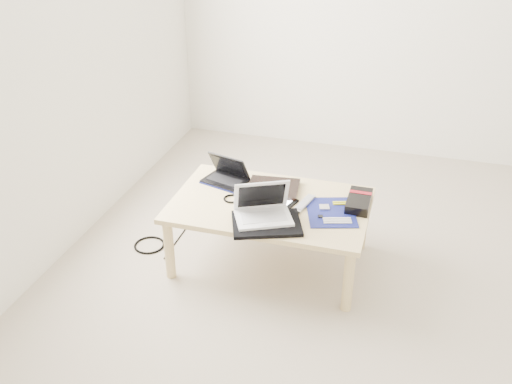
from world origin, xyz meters
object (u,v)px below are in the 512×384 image
(coffee_table, at_px, (270,210))
(white_laptop, at_px, (263,210))
(netbook, at_px, (226,176))
(gpu_box, at_px, (359,201))

(coffee_table, xyz_separation_m, white_laptop, (0.01, -0.19, 0.11))
(coffee_table, relative_size, netbook, 3.78)
(white_laptop, height_order, gpu_box, white_laptop)
(coffee_table, xyz_separation_m, netbook, (-0.32, 0.17, 0.08))
(coffee_table, distance_m, white_laptop, 0.22)
(coffee_table, distance_m, gpu_box, 0.50)
(white_laptop, bearing_deg, gpu_box, 32.40)
(coffee_table, relative_size, white_laptop, 3.13)
(netbook, bearing_deg, gpu_box, -4.53)
(coffee_table, bearing_deg, gpu_box, 12.93)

